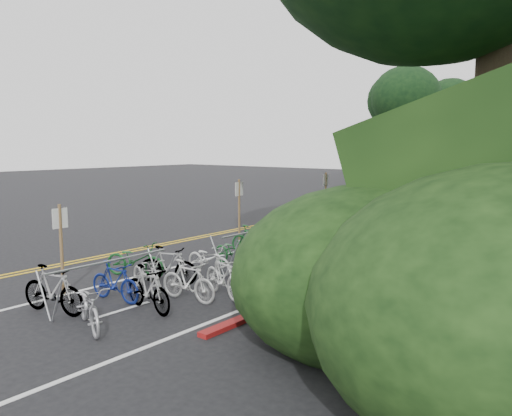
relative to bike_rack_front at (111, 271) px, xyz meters
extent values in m
plane|color=black|center=(-2.57, 1.84, -0.80)|extent=(120.00, 120.00, 0.00)
cube|color=gold|center=(-4.72, 11.84, -0.79)|extent=(0.12, 80.00, 0.01)
cube|color=gold|center=(-4.42, 11.84, -0.79)|extent=(0.12, 80.00, 0.01)
cube|color=silver|center=(-1.57, 11.84, -0.79)|extent=(0.12, 80.00, 0.01)
cube|color=silver|center=(2.63, 11.84, -0.79)|extent=(0.12, 80.00, 0.01)
cube|color=silver|center=(0.53, -0.16, -0.79)|extent=(0.10, 1.60, 0.01)
cube|color=silver|center=(0.53, 5.84, -0.79)|extent=(0.10, 1.60, 0.01)
cube|color=silver|center=(0.53, 11.84, -0.79)|extent=(0.10, 1.60, 0.01)
cube|color=silver|center=(0.53, 17.84, -0.79)|extent=(0.10, 1.60, 0.01)
cube|color=silver|center=(0.53, 23.84, -0.79)|extent=(0.10, 1.60, 0.01)
cube|color=silver|center=(0.53, 29.84, -0.79)|extent=(0.10, 1.60, 0.01)
cube|color=silver|center=(0.53, 35.84, -0.79)|extent=(0.10, 1.60, 0.01)
cube|color=maroon|center=(3.13, 13.84, -0.75)|extent=(0.25, 28.00, 0.10)
ellipsoid|color=#284C19|center=(4.63, 4.84, 0.24)|extent=(2.00, 2.80, 1.60)
ellipsoid|color=#284C19|center=(5.43, 9.84, 0.75)|extent=(2.60, 3.64, 2.08)
ellipsoid|color=#284C19|center=(4.43, 7.84, 0.10)|extent=(1.80, 2.52, 1.44)
ellipsoid|color=black|center=(5.43, 2.34, 0.41)|extent=(5.28, 6.16, 3.52)
cylinder|color=#2D2319|center=(6.93, 4.84, 3.40)|extent=(0.82, 0.82, 5.99)
cylinder|color=#2D2319|center=(-11.57, 43.84, 2.20)|extent=(0.82, 0.82, 5.99)
ellipsoid|color=black|center=(-11.57, 43.84, 7.64)|extent=(8.19, 8.19, 7.78)
cylinder|color=#2D2319|center=(-8.57, 51.84, 1.97)|extent=(0.79, 0.79, 5.53)
ellipsoid|color=black|center=(-8.57, 51.84, 6.88)|extent=(7.16, 7.16, 6.81)
cylinder|color=#9EA0A4|center=(0.00, 0.00, 0.25)|extent=(0.05, 3.23, 0.05)
cylinder|color=#9EA0A4|center=(-0.28, -1.51, -0.28)|extent=(0.53, 0.04, 1.03)
cylinder|color=#9EA0A4|center=(0.28, -1.51, -0.28)|extent=(0.53, 0.04, 1.03)
cylinder|color=#9EA0A4|center=(-0.28, 1.51, -0.28)|extent=(0.53, 0.04, 1.03)
cylinder|color=#9EA0A4|center=(0.28, 1.51, -0.28)|extent=(0.53, 0.04, 1.03)
cylinder|color=#9EA0A4|center=(0.43, 4.84, 0.35)|extent=(0.05, 3.00, 0.05)
cylinder|color=#9EA0A4|center=(0.15, 3.44, -0.22)|extent=(0.58, 0.04, 1.13)
cylinder|color=#9EA0A4|center=(0.71, 3.44, -0.22)|extent=(0.58, 0.04, 1.13)
cylinder|color=#9EA0A4|center=(0.15, 6.24, -0.22)|extent=(0.58, 0.04, 1.13)
cylinder|color=#9EA0A4|center=(0.71, 6.24, -0.22)|extent=(0.58, 0.04, 1.13)
cylinder|color=#9EA0A4|center=(0.43, 9.84, 0.35)|extent=(0.05, 3.00, 0.05)
cylinder|color=#9EA0A4|center=(0.15, 8.44, -0.22)|extent=(0.58, 0.04, 1.13)
cylinder|color=#9EA0A4|center=(0.71, 8.44, -0.22)|extent=(0.58, 0.04, 1.13)
cylinder|color=#9EA0A4|center=(0.15, 11.24, -0.22)|extent=(0.58, 0.04, 1.13)
cylinder|color=#9EA0A4|center=(0.71, 11.24, -0.22)|extent=(0.58, 0.04, 1.13)
cylinder|color=#9EA0A4|center=(0.43, 14.84, 0.35)|extent=(0.05, 3.00, 0.05)
cylinder|color=#9EA0A4|center=(0.15, 13.44, -0.22)|extent=(0.58, 0.04, 1.13)
cylinder|color=#9EA0A4|center=(0.71, 13.44, -0.22)|extent=(0.58, 0.04, 1.13)
cylinder|color=#9EA0A4|center=(0.15, 16.24, -0.22)|extent=(0.58, 0.04, 1.13)
cylinder|color=#9EA0A4|center=(0.71, 16.24, -0.22)|extent=(0.58, 0.04, 1.13)
cylinder|color=#9EA0A4|center=(0.43, 19.84, 0.35)|extent=(0.05, 3.00, 0.05)
cylinder|color=#9EA0A4|center=(0.15, 18.44, -0.22)|extent=(0.58, 0.04, 1.13)
cylinder|color=#9EA0A4|center=(0.71, 18.44, -0.22)|extent=(0.58, 0.04, 1.13)
cylinder|color=#9EA0A4|center=(0.15, 21.24, -0.22)|extent=(0.58, 0.04, 1.13)
cylinder|color=#9EA0A4|center=(0.71, 21.24, -0.22)|extent=(0.58, 0.04, 1.13)
cylinder|color=#9EA0A4|center=(0.43, 24.84, 0.35)|extent=(0.05, 3.00, 0.05)
cylinder|color=#9EA0A4|center=(0.15, 23.44, -0.22)|extent=(0.58, 0.04, 1.13)
cylinder|color=#9EA0A4|center=(0.71, 23.44, -0.22)|extent=(0.58, 0.04, 1.13)
cylinder|color=#9EA0A4|center=(0.15, 26.24, -0.22)|extent=(0.58, 0.04, 1.13)
cylinder|color=#9EA0A4|center=(0.71, 26.24, -0.22)|extent=(0.58, 0.04, 1.13)
cylinder|color=brown|center=(-1.65, -0.28, 0.34)|extent=(0.08, 0.08, 2.28)
cube|color=silver|center=(-1.65, -0.28, 1.13)|extent=(0.02, 0.40, 0.50)
cylinder|color=brown|center=(-1.97, 6.84, 0.45)|extent=(0.08, 0.08, 2.50)
cube|color=silver|center=(-1.97, 6.84, 1.35)|extent=(0.02, 0.40, 0.50)
cylinder|color=brown|center=(-1.97, 12.84, 0.45)|extent=(0.08, 0.08, 2.50)
cube|color=silver|center=(-1.97, 12.84, 1.35)|extent=(0.02, 0.40, 0.50)
cylinder|color=brown|center=(-1.97, 18.84, 0.45)|extent=(0.08, 0.08, 2.50)
cube|color=silver|center=(-1.97, 18.84, 1.35)|extent=(0.02, 0.40, 0.50)
cylinder|color=brown|center=(-1.97, 24.84, 0.45)|extent=(0.08, 0.08, 2.50)
cube|color=silver|center=(-1.97, 24.84, 1.35)|extent=(0.02, 0.40, 0.50)
imported|color=#144C1E|center=(-1.61, 1.92, -0.30)|extent=(1.24, 1.99, 0.99)
imported|color=slate|center=(-0.47, -1.19, -0.25)|extent=(0.89, 1.88, 1.09)
imported|color=#9E9EA3|center=(0.99, -1.22, -0.33)|extent=(1.24, 1.90, 0.94)
imported|color=navy|center=(-0.14, 0.20, -0.31)|extent=(0.61, 1.65, 0.97)
imported|color=slate|center=(1.04, 0.24, -0.29)|extent=(0.68, 1.75, 1.03)
imported|color=beige|center=(-0.19, 1.18, -0.36)|extent=(1.04, 1.78, 0.88)
imported|color=beige|center=(1.20, 1.31, -0.30)|extent=(0.60, 1.68, 0.99)
imported|color=slate|center=(-0.34, 2.03, -0.29)|extent=(1.06, 1.75, 1.02)
imported|color=beige|center=(1.64, 2.07, -0.29)|extent=(0.97, 1.77, 1.02)
imported|color=beige|center=(-0.21, 3.45, -0.35)|extent=(0.64, 1.70, 0.89)
imported|color=navy|center=(1.68, 3.35, -0.38)|extent=(0.73, 1.64, 0.83)
imported|color=#144C1E|center=(-0.31, 4.67, -0.36)|extent=(0.73, 1.73, 0.88)
imported|color=#9E9EA3|center=(1.13, 4.72, -0.38)|extent=(0.68, 1.63, 0.84)
imported|color=#144C1E|center=(-0.81, 6.15, -0.29)|extent=(0.59, 1.72, 1.02)
imported|color=slate|center=(1.36, 6.01, -0.26)|extent=(1.02, 1.86, 1.07)
imported|color=slate|center=(-0.72, 7.17, -0.30)|extent=(0.72, 1.71, 0.99)
imported|color=slate|center=(1.13, 7.11, -0.32)|extent=(0.77, 1.65, 0.95)
imported|color=#144C1E|center=(-0.14, 8.33, -0.34)|extent=(0.86, 1.82, 0.92)
imported|color=slate|center=(1.38, 8.36, -0.35)|extent=(1.08, 1.81, 0.90)
camera|label=1|loc=(9.77, -6.68, 2.92)|focal=35.00mm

